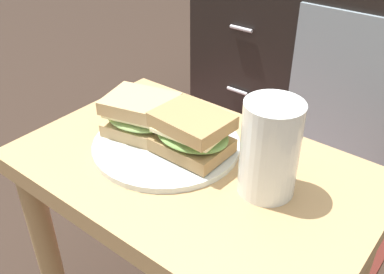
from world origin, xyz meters
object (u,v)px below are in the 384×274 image
sandwich_front (141,115)px  sandwich_back (192,133)px  tv_cabinet (343,61)px  plate (167,144)px  beer_glass (270,150)px

sandwich_front → sandwich_back: sandwich_back is taller
tv_cabinet → plate: (0.04, -0.94, 0.17)m
plate → sandwich_front: (-0.05, -0.00, 0.04)m
tv_cabinet → plate: 0.95m
tv_cabinet → sandwich_back: size_ratio=7.88×
sandwich_front → sandwich_back: bearing=3.6°
beer_glass → sandwich_front: bearing=-177.6°
sandwich_front → sandwich_back: size_ratio=1.13×
sandwich_front → sandwich_back: (0.10, 0.01, 0.00)m
plate → sandwich_back: size_ratio=1.99×
sandwich_back → beer_glass: size_ratio=0.87×
tv_cabinet → plate: size_ratio=3.96×
plate → beer_glass: size_ratio=1.73×
tv_cabinet → sandwich_front: bearing=-90.4°
tv_cabinet → sandwich_front: tv_cabinet is taller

